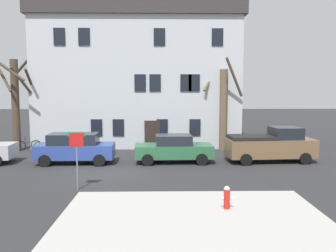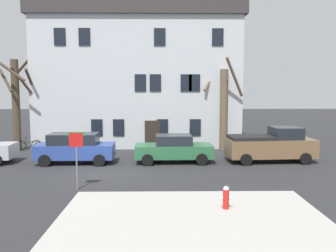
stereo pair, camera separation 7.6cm
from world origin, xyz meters
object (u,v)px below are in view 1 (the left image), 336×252
object	(u,v)px
building_main	(140,68)
tree_bare_mid	(223,105)
car_green_sedan	(174,149)
fire_hydrant	(227,197)
bicycle_leaning	(28,145)
pickup_truck_brown	(271,145)
street_sign_pole	(77,149)
tree_bare_near	(16,100)
car_blue_wagon	(75,148)

from	to	relation	value
building_main	tree_bare_mid	distance (m)	8.20
building_main	car_green_sedan	bearing A→B (deg)	-74.23
fire_hydrant	building_main	bearing A→B (deg)	103.18
tree_bare_mid	bicycle_leaning	world-z (taller)	tree_bare_mid
building_main	pickup_truck_brown	distance (m)	13.18
pickup_truck_brown	bicycle_leaning	bearing A→B (deg)	165.10
building_main	fire_hydrant	bearing A→B (deg)	-76.82
tree_bare_mid	street_sign_pole	bearing A→B (deg)	-128.35
car_green_sedan	tree_bare_near	bearing A→B (deg)	158.37
building_main	tree_bare_mid	xyz separation A→B (m)	(6.22, -4.54, -2.82)
car_blue_wagon	fire_hydrant	bearing A→B (deg)	-48.92
tree_bare_mid	bicycle_leaning	bearing A→B (deg)	-179.90
street_sign_pole	building_main	bearing A→B (deg)	82.90
pickup_truck_brown	car_green_sedan	bearing A→B (deg)	-178.79
car_green_sedan	building_main	bearing A→B (deg)	105.77
fire_hydrant	street_sign_pole	size ratio (longest dim) A/B	0.32
tree_bare_near	tree_bare_mid	size ratio (longest dim) A/B	1.02
street_sign_pole	bicycle_leaning	size ratio (longest dim) A/B	1.49
tree_bare_near	tree_bare_mid	world-z (taller)	tree_bare_near
street_sign_pole	car_green_sedan	bearing A→B (deg)	52.81
pickup_truck_brown	car_blue_wagon	bearing A→B (deg)	-178.72
car_blue_wagon	bicycle_leaning	distance (m)	6.35
tree_bare_mid	pickup_truck_brown	xyz separation A→B (m)	(2.15, -4.30, -2.23)
building_main	bicycle_leaning	distance (m)	10.61
tree_bare_mid	fire_hydrant	size ratio (longest dim) A/B	8.15
tree_bare_mid	street_sign_pole	distance (m)	13.05
pickup_truck_brown	bicycle_leaning	size ratio (longest dim) A/B	3.12
car_green_sedan	car_blue_wagon	bearing A→B (deg)	-178.65
car_green_sedan	bicycle_leaning	bearing A→B (deg)	156.74
car_green_sedan	pickup_truck_brown	xyz separation A→B (m)	(5.84, 0.12, 0.18)
tree_bare_near	pickup_truck_brown	size ratio (longest dim) A/B	1.29
tree_bare_mid	car_blue_wagon	size ratio (longest dim) A/B	1.48
car_green_sedan	tree_bare_mid	bearing A→B (deg)	50.20
building_main	car_blue_wagon	distance (m)	10.95
fire_hydrant	street_sign_pole	xyz separation A→B (m)	(-5.95, 2.88, 1.24)
tree_bare_near	tree_bare_mid	distance (m)	14.64
building_main	street_sign_pole	distance (m)	15.43
car_green_sedan	fire_hydrant	distance (m)	8.78
car_blue_wagon	street_sign_pole	size ratio (longest dim) A/B	1.79
car_blue_wagon	tree_bare_mid	bearing A→B (deg)	25.64
bicycle_leaning	tree_bare_near	bearing A→B (deg)	-175.50
tree_bare_near	bicycle_leaning	world-z (taller)	tree_bare_near
tree_bare_near	fire_hydrant	xyz separation A→B (m)	(12.54, -12.97, -3.07)
street_sign_pole	car_blue_wagon	bearing A→B (deg)	104.51
car_blue_wagon	street_sign_pole	bearing A→B (deg)	-75.49
car_blue_wagon	fire_hydrant	world-z (taller)	car_blue_wagon
street_sign_pole	bicycle_leaning	xyz separation A→B (m)	(-5.87, 10.15, -1.41)
tree_bare_near	car_green_sedan	bearing A→B (deg)	-21.63
car_blue_wagon	fire_hydrant	distance (m)	11.27
building_main	fire_hydrant	distance (m)	18.89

